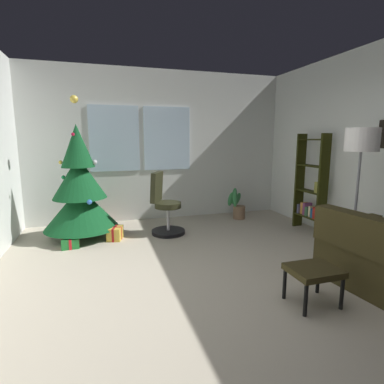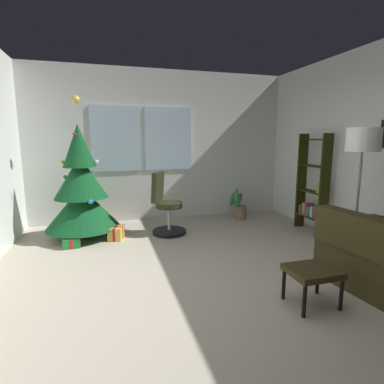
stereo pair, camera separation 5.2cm
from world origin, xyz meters
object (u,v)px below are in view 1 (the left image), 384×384
(gift_box_red, at_px, (102,224))
(potted_plant, at_px, (237,206))
(holiday_tree, at_px, (80,192))
(gift_box_gold, at_px, (115,233))
(bookshelf, at_px, (311,189))
(gift_box_green, at_px, (70,243))
(floor_lamp, at_px, (361,148))
(footstool, at_px, (313,273))
(office_chair, at_px, (165,210))

(gift_box_red, relative_size, potted_plant, 0.64)
(holiday_tree, height_order, potted_plant, holiday_tree)
(potted_plant, bearing_deg, holiday_tree, -172.86)
(gift_box_gold, xyz_separation_m, bookshelf, (3.24, -0.49, 0.64))
(gift_box_green, bearing_deg, gift_box_red, 63.35)
(bookshelf, distance_m, potted_plant, 1.47)
(holiday_tree, height_order, gift_box_gold, holiday_tree)
(floor_lamp, bearing_deg, gift_box_green, 154.78)
(potted_plant, bearing_deg, gift_box_gold, -165.39)
(bookshelf, bearing_deg, gift_box_red, 160.78)
(footstool, height_order, floor_lamp, floor_lamp)
(gift_box_red, height_order, office_chair, office_chair)
(gift_box_red, relative_size, gift_box_gold, 1.17)
(office_chair, relative_size, potted_plant, 1.69)
(holiday_tree, bearing_deg, gift_box_green, -107.89)
(bookshelf, bearing_deg, gift_box_green, 175.69)
(gift_box_green, distance_m, office_chair, 1.53)
(gift_box_green, xyz_separation_m, bookshelf, (3.89, -0.29, 0.66))
(holiday_tree, height_order, gift_box_red, holiday_tree)
(office_chair, height_order, bookshelf, bookshelf)
(holiday_tree, distance_m, office_chair, 1.38)
(office_chair, bearing_deg, gift_box_gold, -174.84)
(footstool, distance_m, gift_box_red, 3.75)
(bookshelf, bearing_deg, office_chair, 166.95)
(gift_box_gold, height_order, potted_plant, potted_plant)
(bookshelf, bearing_deg, floor_lamp, -106.35)
(holiday_tree, bearing_deg, potted_plant, 7.14)
(holiday_tree, height_order, gift_box_green, holiday_tree)
(gift_box_red, xyz_separation_m, bookshelf, (3.43, -1.20, 0.66))
(footstool, xyz_separation_m, holiday_tree, (-2.21, 2.78, 0.44))
(gift_box_red, distance_m, gift_box_green, 1.01)
(holiday_tree, xyz_separation_m, gift_box_green, (-0.15, -0.46, -0.68))
(footstool, bearing_deg, gift_box_green, 135.46)
(bookshelf, height_order, floor_lamp, floor_lamp)
(footstool, bearing_deg, office_chair, 109.03)
(gift_box_red, bearing_deg, footstool, -59.41)
(gift_box_red, height_order, bookshelf, bookshelf)
(gift_box_red, xyz_separation_m, potted_plant, (2.59, -0.08, 0.18))
(footstool, height_order, office_chair, office_chair)
(footstool, bearing_deg, gift_box_red, 120.59)
(holiday_tree, relative_size, potted_plant, 3.62)
(footstool, relative_size, gift_box_gold, 1.36)
(footstool, height_order, holiday_tree, holiday_tree)
(bookshelf, bearing_deg, footstool, -126.92)
(gift_box_red, distance_m, office_chair, 1.24)
(office_chair, bearing_deg, gift_box_red, 147.91)
(holiday_tree, bearing_deg, footstool, -51.46)
(gift_box_green, relative_size, potted_plant, 0.42)
(potted_plant, bearing_deg, floor_lamp, -79.75)
(bookshelf, bearing_deg, gift_box_gold, 171.46)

